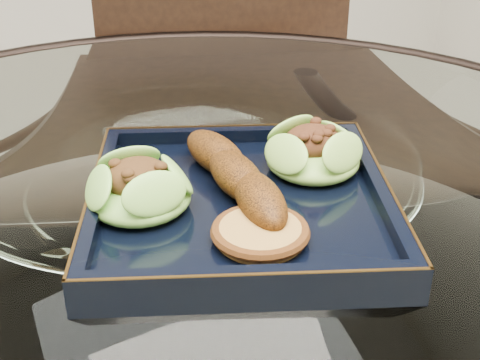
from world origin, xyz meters
name	(u,v)px	position (x,y,z in m)	size (l,w,h in m)	color
dining_table	(199,324)	(0.00, 0.00, 0.60)	(1.13, 1.13, 0.77)	white
dining_chair	(231,147)	(0.21, 0.40, 0.60)	(0.58, 0.58, 1.07)	black
navy_plate	(240,209)	(0.02, -0.06, 0.77)	(0.27, 0.27, 0.02)	black
lettuce_wrap_left	(139,192)	(-0.06, -0.04, 0.80)	(0.09, 0.09, 0.03)	#61A931
lettuce_wrap_right	(313,155)	(0.11, -0.03, 0.80)	(0.09, 0.09, 0.03)	#64A32F
roasted_plantain	(236,175)	(0.03, -0.04, 0.80)	(0.18, 0.04, 0.03)	#61310A
crumb_patty	(260,234)	(0.01, -0.13, 0.79)	(0.07, 0.07, 0.01)	#BB883E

